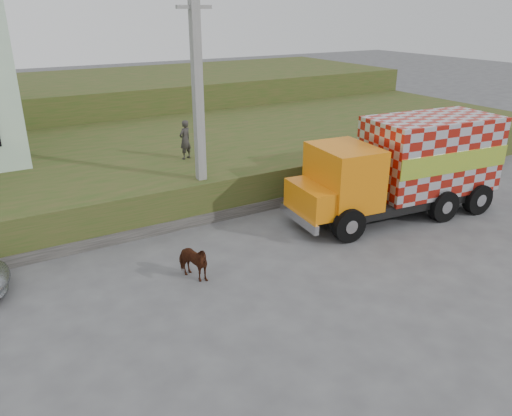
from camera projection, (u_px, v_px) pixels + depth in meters
ground at (297, 262)px, 15.16m from camera, size 120.00×120.00×0.00m
embankment at (172, 159)px, 22.86m from camera, size 40.00×12.00×1.50m
embankment_far at (102, 102)px, 32.16m from camera, size 40.00×12.00×3.00m
retaining_strip at (182, 222)px, 17.49m from camera, size 16.00×0.50×0.40m
utility_pole at (198, 107)px, 16.83m from camera, size 1.20×0.30×8.00m
cargo_truck at (406, 166)px, 18.09m from camera, size 8.17×3.46×3.55m
cow at (192, 262)px, 14.02m from camera, size 1.02×1.40×1.08m
pedestrian at (185, 140)px, 19.89m from camera, size 0.67×0.58×1.56m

